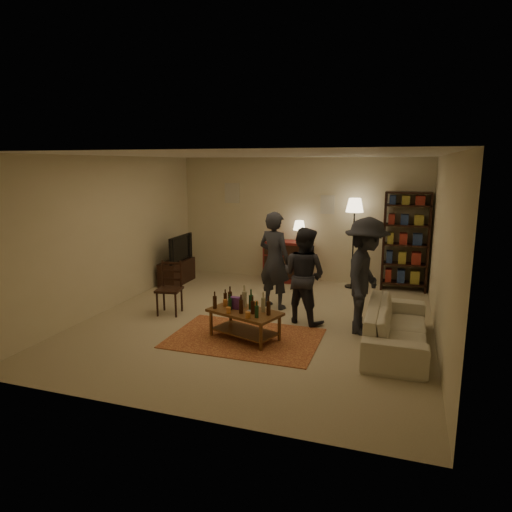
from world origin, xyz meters
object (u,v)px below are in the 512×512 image
at_px(sofa, 397,327).
at_px(coffee_table, 244,313).
at_px(dresser, 288,260).
at_px(person_by_sofa, 365,276).
at_px(person_right, 304,275).
at_px(dining_chair, 170,286).
at_px(tv_stand, 177,266).
at_px(floor_lamp, 355,212).
at_px(person_left, 274,260).
at_px(bookshelf, 406,241).

bearing_deg(sofa, coffee_table, 99.42).
height_order(dresser, person_by_sofa, person_by_sofa).
bearing_deg(person_right, dining_chair, 27.84).
relative_size(coffee_table, person_right, 0.75).
relative_size(tv_stand, floor_lamp, 0.56).
bearing_deg(person_left, bookshelf, -118.48).
height_order(dining_chair, person_right, person_right).
relative_size(coffee_table, tv_stand, 1.12).
distance_m(bookshelf, floor_lamp, 1.18).
bearing_deg(sofa, floor_lamp, 17.90).
bearing_deg(floor_lamp, bookshelf, 7.19).
xyz_separation_m(tv_stand, person_left, (2.49, -0.97, 0.49)).
relative_size(dining_chair, bookshelf, 0.46).
relative_size(sofa, person_by_sofa, 1.16).
distance_m(coffee_table, person_left, 1.66).
bearing_deg(person_by_sofa, dresser, 41.43).
bearing_deg(dining_chair, person_by_sofa, -7.89).
relative_size(dresser, person_left, 0.78).
bearing_deg(coffee_table, floor_lamp, 70.93).
relative_size(bookshelf, floor_lamp, 1.08).
distance_m(coffee_table, dining_chair, 1.78).
xyz_separation_m(bookshelf, person_right, (-1.54, -2.54, -0.25)).
relative_size(tv_stand, sofa, 0.51).
bearing_deg(person_by_sofa, floor_lamp, 16.60).
bearing_deg(dresser, tv_stand, -157.93).
relative_size(dresser, sofa, 0.65).
xyz_separation_m(tv_stand, floor_lamp, (3.66, 0.85, 1.21)).
bearing_deg(coffee_table, person_left, 89.76).
height_order(sofa, person_left, person_left).
bearing_deg(tv_stand, bookshelf, 11.80).
distance_m(dresser, person_right, 2.65).
height_order(dining_chair, floor_lamp, floor_lamp).
distance_m(dresser, person_by_sofa, 3.29).
bearing_deg(person_right, person_by_sofa, -169.87).
xyz_separation_m(dresser, floor_lamp, (1.41, -0.06, 1.12)).
height_order(bookshelf, person_left, bookshelf).
bearing_deg(dresser, person_left, -82.90).
relative_size(person_left, person_right, 1.11).
height_order(tv_stand, bookshelf, bookshelf).
xyz_separation_m(dresser, person_by_sofa, (1.89, -2.66, 0.42)).
bearing_deg(dining_chair, dresser, 53.66).
bearing_deg(tv_stand, person_right, -26.35).
height_order(bookshelf, sofa, bookshelf).
bearing_deg(person_left, dresser, -62.94).
relative_size(coffee_table, floor_lamp, 0.63).
bearing_deg(dresser, floor_lamp, -2.58).
distance_m(bookshelf, person_left, 2.95).
distance_m(sofa, person_right, 1.69).
xyz_separation_m(coffee_table, dresser, (-0.23, 3.47, 0.09)).
distance_m(bookshelf, sofa, 3.26).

